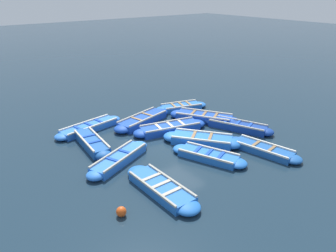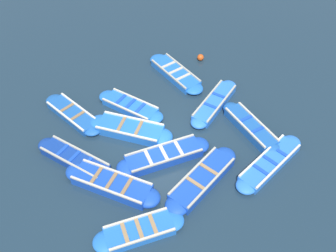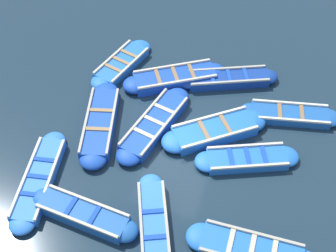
{
  "view_description": "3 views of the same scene",
  "coord_description": "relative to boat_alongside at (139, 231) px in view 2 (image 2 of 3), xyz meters",
  "views": [
    {
      "loc": [
        11.4,
        -9.1,
        6.87
      ],
      "look_at": [
        -0.58,
        0.12,
        0.43
      ],
      "focal_mm": 35.0,
      "sensor_mm": 36.0,
      "label": 1
    },
    {
      "loc": [
        -9.07,
        6.13,
        12.29
      ],
      "look_at": [
        0.36,
        -0.62,
        0.4
      ],
      "focal_mm": 42.0,
      "sensor_mm": 36.0,
      "label": 2
    },
    {
      "loc": [
        2.87,
        -9.48,
        12.26
      ],
      "look_at": [
        -0.19,
        0.19,
        0.5
      ],
      "focal_mm": 50.0,
      "sensor_mm": 36.0,
      "label": 3
    }
  ],
  "objects": [
    {
      "name": "boat_outer_left",
      "position": [
        1.35,
        -6.54,
        0.04
      ],
      "size": [
        3.56,
        1.07,
        0.45
      ],
      "color": "#1E59AD",
      "rests_on": "ground"
    },
    {
      "name": "boat_inner_gap",
      "position": [
        6.27,
        -6.15,
        0.01
      ],
      "size": [
        3.78,
        1.03,
        0.38
      ],
      "color": "blue",
      "rests_on": "ground"
    },
    {
      "name": "boat_bow_out",
      "position": [
        6.58,
        -0.7,
        -0.0
      ],
      "size": [
        3.61,
        1.49,
        0.36
      ],
      "color": "#1E59AD",
      "rests_on": "ground"
    },
    {
      "name": "boat_tucked",
      "position": [
        5.53,
        -3.06,
        0.0
      ],
      "size": [
        3.47,
        2.06,
        0.36
      ],
      "color": "blue",
      "rests_on": "ground"
    },
    {
      "name": "boat_drifting",
      "position": [
        3.45,
        -6.29,
        0.02
      ],
      "size": [
        2.11,
        3.69,
        0.4
      ],
      "color": "blue",
      "rests_on": "ground"
    },
    {
      "name": "boat_broadside",
      "position": [
        2.22,
        -2.59,
        0.04
      ],
      "size": [
        1.75,
        4.04,
        0.43
      ],
      "color": "#1947B7",
      "rests_on": "ground"
    },
    {
      "name": "boat_near_quay",
      "position": [
        4.25,
        -2.26,
        0.05
      ],
      "size": [
        3.57,
        3.03,
        0.45
      ],
      "color": "blue",
      "rests_on": "ground"
    },
    {
      "name": "ground_plane",
      "position": [
        2.96,
        -2.97,
        -0.15
      ],
      "size": [
        120.0,
        120.0,
        0.0
      ],
      "primitive_type": "plane",
      "color": "#1C303F"
    },
    {
      "name": "boat_end_of_row",
      "position": [
        4.13,
        0.39,
        0.03
      ],
      "size": [
        3.74,
        2.14,
        0.42
      ],
      "color": "navy",
      "rests_on": "ground"
    },
    {
      "name": "boat_mid_row",
      "position": [
        0.43,
        -3.11,
        0.04
      ],
      "size": [
        1.85,
        4.02,
        0.44
      ],
      "color": "#1947B7",
      "rests_on": "ground"
    },
    {
      "name": "boat_stern_in",
      "position": [
        2.22,
        -0.2,
        0.05
      ],
      "size": [
        3.83,
        2.8,
        0.47
      ],
      "color": "#1947B7",
      "rests_on": "ground"
    },
    {
      "name": "buoy_orange_near",
      "position": [
        6.58,
        -7.99,
        0.02
      ],
      "size": [
        0.34,
        0.34,
        0.34
      ],
      "primitive_type": "sphere",
      "color": "#E05119",
      "rests_on": "ground"
    },
    {
      "name": "boat_outer_right",
      "position": [
        -0.5,
        -5.8,
        0.01
      ],
      "size": [
        1.44,
        3.96,
        0.37
      ],
      "color": "blue",
      "rests_on": "ground"
    },
    {
      "name": "boat_alongside",
      "position": [
        0.0,
        0.0,
        0.0
      ],
      "size": [
        1.72,
        3.37,
        0.36
      ],
      "color": "blue",
      "rests_on": "ground"
    }
  ]
}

